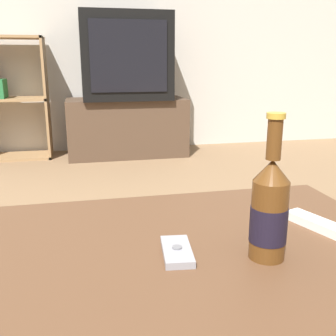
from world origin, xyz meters
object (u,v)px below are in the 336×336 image
television (125,57)px  cell_phone (177,251)px  bookshelf (6,95)px  tv_stand (127,127)px  beer_bottle (269,210)px  remote_control (325,227)px

television → cell_phone: (-0.21, -2.67, -0.38)m
bookshelf → tv_stand: bearing=-5.0°
tv_stand → bookshelf: bearing=175.0°
tv_stand → bookshelf: bookshelf is taller
television → bookshelf: (-0.96, 0.09, -0.30)m
beer_bottle → cell_phone: 0.19m
bookshelf → television: bearing=-5.3°
beer_bottle → cell_phone: bearing=164.7°
tv_stand → television: television is taller
tv_stand → television: (-0.00, -0.00, 0.58)m
television → cell_phone: television is taller
bookshelf → remote_control: 2.94m
cell_phone → remote_control: bearing=12.5°
television → beer_bottle: television is taller
beer_bottle → remote_control: (0.18, 0.08, -0.08)m
television → cell_phone: bearing=-94.4°
television → remote_control: television is taller
bookshelf → cell_phone: size_ratio=8.24×
beer_bottle → remote_control: beer_bottle is taller
bookshelf → beer_bottle: (0.92, -2.80, 0.01)m
beer_bottle → cell_phone: beer_bottle is taller
cell_phone → tv_stand: bearing=92.2°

